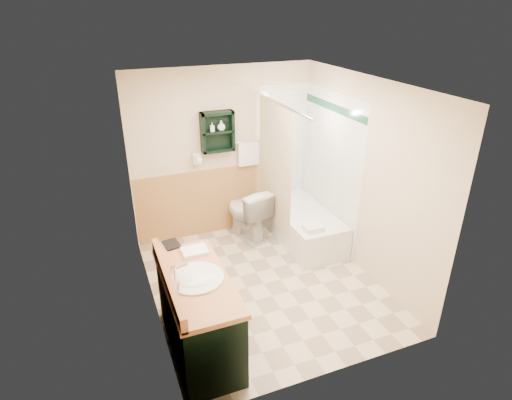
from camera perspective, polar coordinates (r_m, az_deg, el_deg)
The scene contains 25 objects.
floor at distance 5.34m, azimuth 1.04°, elevation -11.08°, with size 3.00×3.00×0.00m, color beige.
back_wall at distance 6.06m, azimuth -4.44°, elevation 6.25°, with size 2.60×0.04×2.40m, color #F9E6C2.
left_wall at distance 4.44m, azimuth -14.77°, elevation -1.92°, with size 0.04×3.00×2.40m, color #F9E6C2.
right_wall at distance 5.34m, azimuth 14.34°, elevation 2.86°, with size 0.04×3.00×2.40m, color #F9E6C2.
ceiling at distance 4.37m, azimuth 1.30°, elevation 15.44°, with size 2.60×3.00×0.04m, color white.
wainscot_left at distance 4.79m, azimuth -13.43°, elevation -9.33°, with size 2.98×2.98×1.00m, color tan, non-canonical shape.
wainscot_back at distance 6.29m, azimuth -4.13°, elevation 0.12°, with size 2.58×2.58×1.00m, color tan, non-canonical shape.
mirror_frame at distance 3.82m, azimuth -13.34°, elevation -1.31°, with size 1.30×1.30×1.00m, color brown, non-canonical shape.
mirror_glass at distance 3.82m, azimuth -13.27°, elevation -1.29°, with size 1.20×1.20×0.90m, color white, non-canonical shape.
tile_right at distance 5.95m, azimuth 9.77°, elevation 4.06°, with size 1.50×1.50×2.10m, color white, non-canonical shape.
tile_back at distance 6.43m, azimuth 4.50°, elevation 5.96°, with size 0.95×0.95×2.10m, color white, non-canonical shape.
tile_accent at distance 5.70m, azimuth 10.31°, elevation 12.03°, with size 1.50×1.50×0.10m, color #154A2D, non-canonical shape.
wall_shelf at distance 5.82m, azimuth -5.16°, elevation 9.04°, with size 0.45×0.15×0.55m, color black.
hair_dryer at distance 5.88m, azimuth -7.90°, elevation 5.48°, with size 0.10×0.24×0.18m, color white, non-canonical shape.
towel_bar at distance 6.06m, azimuth -1.10°, elevation 7.81°, with size 0.40×0.06×0.40m, color white, non-canonical shape.
curtain_rod at distance 5.34m, azimuth 3.42°, elevation 12.59°, with size 0.03×0.03×1.60m, color silver.
shower_curtain at distance 5.73m, azimuth 2.47°, elevation 4.63°, with size 1.05×1.05×1.70m, color #BAAF8D, non-canonical shape.
vanity at distance 4.29m, azimuth -7.68°, elevation -14.88°, with size 0.59×1.31×0.83m, color black.
bathtub at distance 6.17m, azimuth 6.13°, elevation -3.29°, with size 0.69×1.50×0.46m, color silver.
toilet at distance 6.13m, azimuth -1.24°, elevation -1.76°, with size 0.44×0.78×0.76m, color silver.
counter_towel at distance 4.39m, azimuth -8.19°, elevation -6.77°, with size 0.26×0.20×0.04m, color white.
vanity_book at distance 4.50m, azimuth -12.24°, elevation -5.03°, with size 0.16×0.02×0.21m, color black.
tub_towel at distance 5.55m, azimuth 7.58°, elevation -3.71°, with size 0.24×0.20×0.07m, color white.
soap_bottle_a at distance 5.79m, azimuth -5.86°, elevation 9.35°, with size 0.05×0.12×0.05m, color silver.
soap_bottle_b at distance 5.82m, azimuth -4.66°, elevation 9.73°, with size 0.10×0.13×0.10m, color silver.
Camera 1 is at (-1.68, -3.96, 3.16)m, focal length 30.00 mm.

